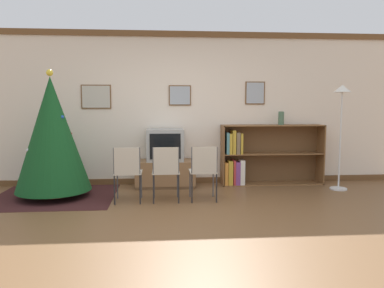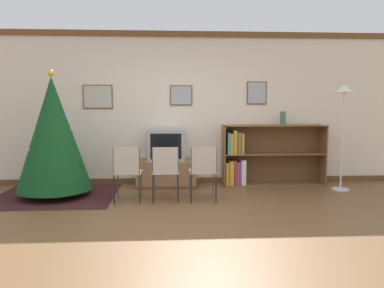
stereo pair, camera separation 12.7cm
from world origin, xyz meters
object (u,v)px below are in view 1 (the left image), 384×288
(christmas_tree, at_px, (52,134))
(bookshelf, at_px, (255,156))
(tv_console, at_px, (165,174))
(folding_chair_right, at_px, (204,170))
(folding_chair_left, at_px, (128,171))
(standing_lamp, at_px, (342,110))
(television, at_px, (165,145))
(folding_chair_center, at_px, (166,170))
(vase, at_px, (281,118))

(christmas_tree, bearing_deg, bookshelf, 11.42)
(tv_console, bearing_deg, bookshelf, 3.20)
(tv_console, relative_size, folding_chair_right, 1.24)
(folding_chair_left, height_order, standing_lamp, standing_lamp)
(folding_chair_right, bearing_deg, tv_console, 118.27)
(christmas_tree, distance_m, standing_lamp, 4.64)
(television, height_order, folding_chair_right, television)
(tv_console, bearing_deg, folding_chair_right, -61.73)
(television, relative_size, bookshelf, 0.34)
(christmas_tree, relative_size, standing_lamp, 1.11)
(tv_console, xyz_separation_m, television, (0.00, -0.00, 0.50))
(folding_chair_left, bearing_deg, tv_console, 61.73)
(bookshelf, bearing_deg, tv_console, -176.80)
(television, xyz_separation_m, bookshelf, (1.61, 0.09, -0.23))
(christmas_tree, xyz_separation_m, folding_chair_center, (1.72, -0.44, -0.50))
(christmas_tree, relative_size, tv_console, 1.90)
(tv_console, distance_m, folding_chair_right, 1.19)
(television, distance_m, folding_chair_left, 1.19)
(vase, bearing_deg, folding_chair_center, -151.75)
(folding_chair_right, relative_size, bookshelf, 0.45)
(tv_console, distance_m, standing_lamp, 3.14)
(christmas_tree, bearing_deg, tv_console, 18.72)
(television, xyz_separation_m, standing_lamp, (2.90, -0.44, 0.61))
(tv_console, height_order, folding_chair_left, folding_chair_left)
(folding_chair_center, height_order, folding_chair_right, same)
(bookshelf, xyz_separation_m, standing_lamp, (1.29, -0.54, 0.84))
(folding_chair_left, bearing_deg, standing_lamp, 9.53)
(vase, relative_size, standing_lamp, 0.14)
(folding_chair_right, height_order, bookshelf, bookshelf)
(folding_chair_left, relative_size, vase, 3.46)
(folding_chair_left, distance_m, folding_chair_center, 0.55)
(christmas_tree, bearing_deg, standing_lamp, 1.69)
(folding_chair_center, xyz_separation_m, bookshelf, (1.61, 1.12, 0.03))
(bookshelf, bearing_deg, vase, -1.44)
(television, xyz_separation_m, folding_chair_center, (-0.00, -1.02, -0.26))
(television, height_order, bookshelf, bookshelf)
(folding_chair_center, relative_size, standing_lamp, 0.47)
(christmas_tree, xyz_separation_m, bookshelf, (3.33, 0.67, -0.47))
(tv_console, relative_size, standing_lamp, 0.58)
(folding_chair_left, relative_size, folding_chair_center, 1.00)
(tv_console, xyz_separation_m, standing_lamp, (2.90, -0.45, 1.11))
(tv_console, xyz_separation_m, vase, (2.06, 0.08, 0.95))
(folding_chair_left, xyz_separation_m, standing_lamp, (3.46, 0.58, 0.87))
(bookshelf, distance_m, standing_lamp, 1.63)
(television, distance_m, bookshelf, 1.63)
(folding_chair_left, relative_size, folding_chair_right, 1.00)
(television, bearing_deg, folding_chair_left, -118.33)
(tv_console, distance_m, television, 0.50)
(vase, bearing_deg, folding_chair_right, -143.71)
(bookshelf, bearing_deg, folding_chair_right, -133.47)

